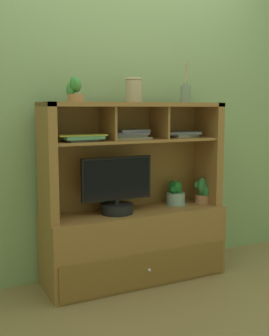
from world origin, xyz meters
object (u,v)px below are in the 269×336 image
object	(u,v)px
magazine_stack_right	(130,134)
ceramic_vase	(134,90)
magazine_stack_centre	(180,134)
media_console	(134,226)
magazine_stack_left	(81,138)
potted_succulent	(75,90)
potted_orchid	(176,195)
potted_fern	(203,193)
tv_monitor	(117,191)
diffuser_bottle	(186,94)

from	to	relation	value
magazine_stack_right	ceramic_vase	xyz separation A→B (m)	(0.02, -0.02, 0.32)
magazine_stack_centre	ceramic_vase	bearing A→B (deg)	-176.26
media_console	magazine_stack_centre	size ratio (longest dim) A/B	4.68
media_console	magazine_stack_left	size ratio (longest dim) A/B	4.04
magazine_stack_left	potted_succulent	size ratio (longest dim) A/B	1.97
magazine_stack_left	potted_orchid	bearing A→B (deg)	5.04
potted_succulent	ceramic_vase	bearing A→B (deg)	1.14
potted_fern	potted_succulent	world-z (taller)	potted_succulent
potted_fern	ceramic_vase	xyz separation A→B (m)	(-0.60, 0.03, 0.79)
potted_fern	magazine_stack_centre	bearing A→B (deg)	163.51
magazine_stack_left	media_console	bearing A→B (deg)	6.04
potted_fern	ceramic_vase	bearing A→B (deg)	177.36
tv_monitor	diffuser_bottle	distance (m)	0.91
diffuser_bottle	ceramic_vase	size ratio (longest dim) A/B	1.79
tv_monitor	potted_succulent	bearing A→B (deg)	173.29
magazine_stack_centre	magazine_stack_right	bearing A→B (deg)	-179.15
tv_monitor	diffuser_bottle	size ratio (longest dim) A/B	1.70
potted_orchid	potted_fern	xyz separation A→B (m)	(0.23, -0.05, 0.01)
potted_fern	potted_succulent	size ratio (longest dim) A/B	1.21
tv_monitor	potted_orchid	bearing A→B (deg)	6.70
diffuser_bottle	ceramic_vase	bearing A→B (deg)	-179.75
magazine_stack_right	diffuser_bottle	world-z (taller)	diffuser_bottle
media_console	magazine_stack_right	distance (m)	0.68
magazine_stack_left	diffuser_bottle	xyz separation A→B (m)	(0.86, 0.05, 0.31)
magazine_stack_left	diffuser_bottle	distance (m)	0.91
tv_monitor	magazine_stack_centre	xyz separation A→B (m)	(0.57, 0.07, 0.38)
diffuser_bottle	potted_succulent	xyz separation A→B (m)	(-0.88, -0.01, 0.01)
potted_orchid	potted_succulent	world-z (taller)	potted_succulent
media_console	potted_fern	xyz separation A→B (m)	(0.60, -0.02, 0.20)
ceramic_vase	potted_orchid	bearing A→B (deg)	3.01
diffuser_bottle	magazine_stack_right	bearing A→B (deg)	177.70
tv_monitor	media_console	bearing A→B (deg)	13.25
potted_fern	magazine_stack_right	bearing A→B (deg)	175.58
diffuser_bottle	media_console	bearing A→B (deg)	-178.98
potted_orchid	ceramic_vase	bearing A→B (deg)	-176.99
media_console	diffuser_bottle	bearing A→B (deg)	1.02
magazine_stack_left	ceramic_vase	size ratio (longest dim) A/B	1.93
magazine_stack_centre	magazine_stack_left	bearing A→B (deg)	-174.70
magazine_stack_left	magazine_stack_right	xyz separation A→B (m)	(0.40, 0.07, 0.01)
magazine_stack_right	diffuser_bottle	distance (m)	0.55
magazine_stack_right	potted_orchid	bearing A→B (deg)	-0.14
media_console	diffuser_bottle	xyz separation A→B (m)	(0.44, 0.01, 0.98)
potted_fern	magazine_stack_centre	distance (m)	0.51
magazine_stack_right	potted_succulent	distance (m)	0.52
media_console	magazine_stack_right	xyz separation A→B (m)	(-0.02, 0.03, 0.68)
potted_orchid	potted_fern	distance (m)	0.23
diffuser_bottle	potted_succulent	distance (m)	0.88
magazine_stack_left	magazine_stack_centre	world-z (taller)	magazine_stack_left
magazine_stack_left	ceramic_vase	distance (m)	0.53
magazine_stack_right	magazine_stack_left	bearing A→B (deg)	-169.87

